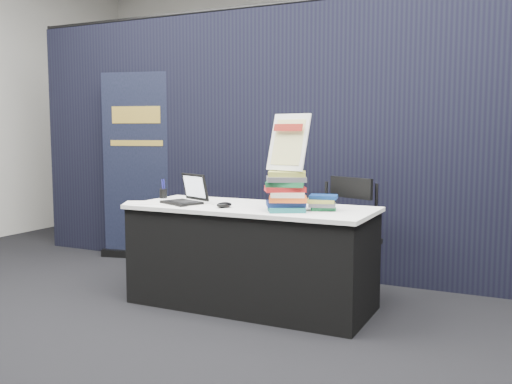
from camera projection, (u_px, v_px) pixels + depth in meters
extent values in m
plane|color=black|center=(214.00, 328.00, 3.77)|extent=(8.00, 8.00, 0.00)
cube|color=#B4B1AA|center=(373.00, 95.00, 7.16)|extent=(8.00, 0.02, 3.50)
cube|color=black|center=(304.00, 142.00, 5.07)|extent=(6.00, 0.08, 2.40)
cube|color=black|center=(251.00, 258.00, 4.22)|extent=(1.76, 0.71, 0.72)
cube|color=white|center=(251.00, 208.00, 4.18)|extent=(1.80, 0.75, 0.03)
cube|color=black|center=(182.00, 203.00, 4.28)|extent=(0.35, 0.30, 0.02)
cube|color=black|center=(189.00, 187.00, 4.36)|extent=(0.29, 0.16, 0.20)
cube|color=white|center=(188.00, 187.00, 4.35)|extent=(0.24, 0.13, 0.16)
ellipsoid|color=black|center=(224.00, 205.00, 4.08)|extent=(0.12, 0.15, 0.04)
cube|color=silver|center=(146.00, 203.00, 4.36)|extent=(0.39, 0.35, 0.00)
cube|color=white|center=(190.00, 203.00, 4.31)|extent=(0.37, 0.33, 0.00)
cube|color=silver|center=(183.00, 204.00, 4.26)|extent=(0.33, 0.28, 0.00)
cylinder|color=black|center=(163.00, 194.00, 4.65)|extent=(0.08, 0.08, 0.08)
cube|color=#1A6365|center=(286.00, 209.00, 3.90)|extent=(0.31, 0.28, 0.03)
cube|color=navy|center=(286.00, 204.00, 3.89)|extent=(0.31, 0.28, 0.03)
cube|color=orange|center=(286.00, 199.00, 3.89)|extent=(0.31, 0.28, 0.03)
cube|color=beige|center=(286.00, 194.00, 3.89)|extent=(0.31, 0.28, 0.03)
cube|color=#AA1B1C|center=(286.00, 189.00, 3.88)|extent=(0.31, 0.28, 0.03)
cube|color=#1B683B|center=(286.00, 184.00, 3.88)|extent=(0.31, 0.28, 0.03)
cube|color=#4B4C50|center=(286.00, 179.00, 3.88)|extent=(0.31, 0.28, 0.03)
cube|color=#A1A642|center=(287.00, 174.00, 3.87)|extent=(0.31, 0.28, 0.03)
cube|color=#1B683B|center=(322.00, 208.00, 3.95)|extent=(0.22, 0.19, 0.03)
cube|color=#4B4C50|center=(322.00, 205.00, 3.95)|extent=(0.22, 0.19, 0.03)
cube|color=#A1A642|center=(322.00, 201.00, 3.95)|extent=(0.22, 0.19, 0.03)
cube|color=navy|center=(322.00, 197.00, 3.94)|extent=(0.22, 0.19, 0.03)
cube|color=black|center=(286.00, 169.00, 3.86)|extent=(0.20, 0.06, 0.02)
cylinder|color=black|center=(280.00, 152.00, 3.95)|extent=(0.03, 0.10, 0.29)
cylinder|color=black|center=(301.00, 152.00, 3.89)|extent=(0.03, 0.10, 0.29)
cube|color=white|center=(289.00, 142.00, 3.88)|extent=(0.32, 0.18, 0.39)
cube|color=#DFDA8B|center=(288.00, 142.00, 3.87)|extent=(0.25, 0.14, 0.31)
cube|color=maroon|center=(288.00, 127.00, 3.86)|extent=(0.24, 0.07, 0.05)
cube|color=black|center=(139.00, 254.00, 5.85)|extent=(0.80, 0.28, 0.08)
cube|color=black|center=(138.00, 166.00, 5.77)|extent=(0.74, 0.20, 1.88)
cube|color=gold|center=(136.00, 115.00, 5.70)|extent=(0.51, 0.12, 0.17)
cube|color=gold|center=(136.00, 143.00, 5.73)|extent=(0.55, 0.13, 0.06)
cylinder|color=black|center=(307.00, 276.00, 4.23)|extent=(0.02, 0.02, 0.45)
cylinder|color=black|center=(361.00, 282.00, 4.06)|extent=(0.02, 0.02, 0.45)
cylinder|color=black|center=(325.00, 264.00, 4.59)|extent=(0.02, 0.02, 0.45)
cylinder|color=black|center=(375.00, 270.00, 4.42)|extent=(0.02, 0.02, 0.45)
cube|color=black|center=(342.00, 241.00, 4.30)|extent=(0.56, 0.56, 0.04)
cube|color=black|center=(351.00, 188.00, 4.44)|extent=(0.38, 0.19, 0.16)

